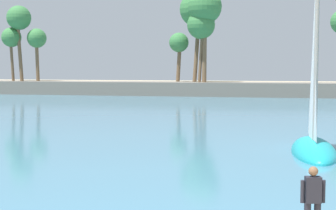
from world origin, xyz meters
name	(u,v)px	position (x,y,z in m)	size (l,w,h in m)	color
sea	(240,100)	(0.00, 54.78, 0.03)	(220.00, 94.28, 0.06)	teal
palm_headland	(247,65)	(0.33, 61.76, 4.00)	(80.73, 6.46, 13.32)	slate
person_at_waterline	(313,201)	(4.90, 7.62, 0.89)	(0.54, 0.28, 1.67)	#23232D
sailboat_near_shore	(314,134)	(5.68, 19.38, 0.87)	(2.05, 6.26, 9.00)	teal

